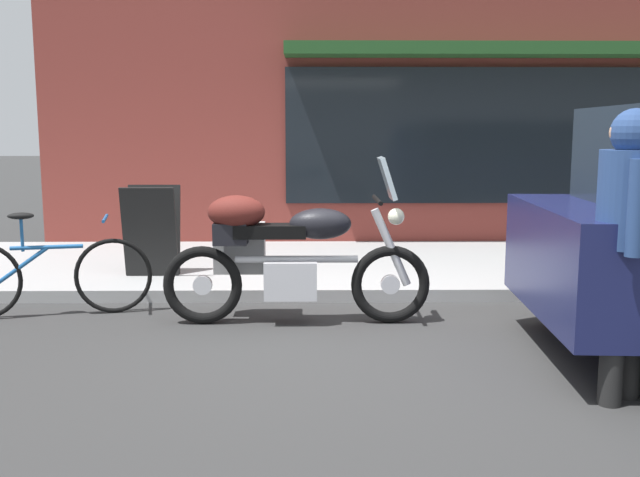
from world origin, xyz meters
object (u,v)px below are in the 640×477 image
(parked_bicycle, at_px, (48,275))
(sandwich_board_sign, at_px, (152,231))
(pedestrian_walking, at_px, (629,219))
(touring_motorcycle, at_px, (282,252))

(parked_bicycle, height_order, sandwich_board_sign, sandwich_board_sign)
(pedestrian_walking, xyz_separation_m, sandwich_board_sign, (-3.52, 3.28, -0.52))
(parked_bicycle, distance_m, pedestrian_walking, 4.72)
(sandwich_board_sign, bearing_deg, touring_motorcycle, -45.67)
(parked_bicycle, xyz_separation_m, pedestrian_walking, (4.18, -2.06, 0.74))
(touring_motorcycle, height_order, sandwich_board_sign, touring_motorcycle)
(pedestrian_walking, relative_size, sandwich_board_sign, 1.88)
(touring_motorcycle, relative_size, pedestrian_walking, 1.29)
(sandwich_board_sign, bearing_deg, parked_bicycle, -118.30)
(pedestrian_walking, bearing_deg, parked_bicycle, 153.75)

